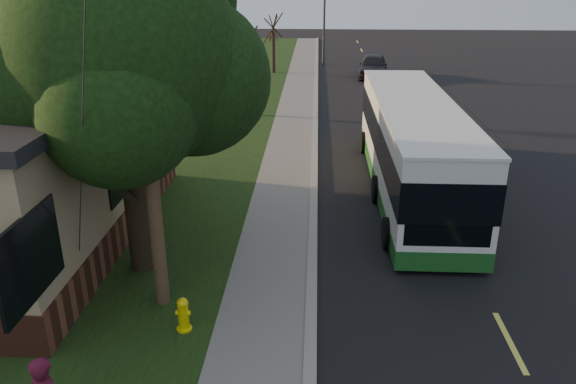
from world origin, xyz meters
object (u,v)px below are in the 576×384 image
object	(u,v)px
bare_tree_far	(273,44)
transit_bus	(412,145)
distant_car	(373,66)
fire_hydrant	(183,314)
utility_pole	(143,99)
dumpster	(2,191)
bare_tree_near	(245,73)
leafy_tree	(124,58)
traffic_signal	(324,22)

from	to	relation	value
bare_tree_far	transit_bus	bearing A→B (deg)	-74.29
bare_tree_far	distant_car	distance (m)	7.01
fire_hydrant	bare_tree_far	bearing A→B (deg)	90.76
bare_tree_far	transit_bus	xyz separation A→B (m)	(6.17, -21.92, -0.37)
utility_pole	distant_car	world-z (taller)	utility_pole
bare_tree_far	dumpster	world-z (taller)	bare_tree_far
bare_tree_near	dumpster	bearing A→B (deg)	-116.31
bare_tree_near	distant_car	distance (m)	13.21
fire_hydrant	bare_tree_near	xyz separation A→B (m)	(-0.90, 18.00, 1.72)
leafy_tree	bare_tree_near	xyz separation A→B (m)	(0.67, 15.35, -3.02)
dumpster	leafy_tree	bearing A→B (deg)	-31.12
bare_tree_far	traffic_signal	xyz separation A→B (m)	(3.50, 4.00, 1.16)
bare_tree_near	bare_tree_far	size ratio (longest dim) A/B	1.07
utility_pole	leafy_tree	bearing A→B (deg)	117.60
bare_tree_near	transit_bus	world-z (taller)	bare_tree_near
utility_pole	dumpster	world-z (taller)	utility_pole
bare_tree_near	distant_car	xyz separation A→B (m)	(7.31, 10.91, -1.39)
leafy_tree	bare_tree_near	world-z (taller)	leafy_tree
fire_hydrant	utility_pole	size ratio (longest dim) A/B	0.08
traffic_signal	transit_bus	bearing A→B (deg)	-84.13
utility_pole	distant_car	distance (m)	29.07
fire_hydrant	bare_tree_near	bearing A→B (deg)	92.86
fire_hydrant	dumpster	size ratio (longest dim) A/B	0.49
transit_bus	fire_hydrant	bearing A→B (deg)	-125.52
traffic_signal	distant_car	distance (m)	6.53
bare_tree_near	fire_hydrant	bearing A→B (deg)	-87.14
leafy_tree	distant_car	size ratio (longest dim) A/B	1.75
bare_tree_near	distant_car	size ratio (longest dim) A/B	0.96
distant_car	utility_pole	bearing A→B (deg)	-96.64
bare_tree_near	traffic_signal	distance (m)	16.52
transit_bus	bare_tree_far	bearing A→B (deg)	105.71
leafy_tree	distant_car	world-z (taller)	leafy_tree
traffic_signal	dumpster	world-z (taller)	traffic_signal
utility_pole	dumpster	xyz separation A→B (m)	(-6.19, 4.87, -3.98)
fire_hydrant	distant_car	bearing A→B (deg)	77.49
leafy_tree	dumpster	xyz separation A→B (m)	(-5.33, 3.22, -4.52)
bare_tree_far	distant_car	xyz separation A→B (m)	(6.81, -1.09, -1.24)
bare_tree_near	distant_car	bearing A→B (deg)	56.16
bare_tree_near	bare_tree_far	xyz separation A→B (m)	(0.50, 12.00, -0.15)
utility_pole	transit_bus	world-z (taller)	utility_pole
utility_pole	bare_tree_near	xyz separation A→B (m)	(-0.19, 17.01, -2.48)
utility_pole	bare_tree_far	xyz separation A→B (m)	(0.31, 29.01, -2.63)
distant_car	bare_tree_far	bearing A→B (deg)	178.56
fire_hydrant	utility_pole	xyz separation A→B (m)	(-0.71, 0.99, 4.20)
bare_tree_far	distant_car	world-z (taller)	bare_tree_far
leafy_tree	dumpster	bearing A→B (deg)	148.88
utility_pole	traffic_signal	xyz separation A→B (m)	(3.81, 33.01, -1.47)
fire_hydrant	traffic_signal	world-z (taller)	traffic_signal
leafy_tree	bare_tree_far	distance (m)	27.56
fire_hydrant	traffic_signal	bearing A→B (deg)	84.79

